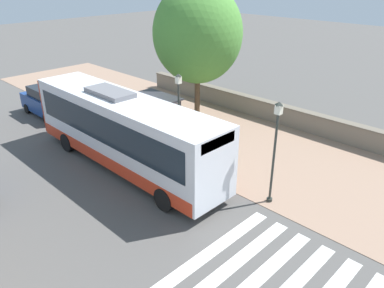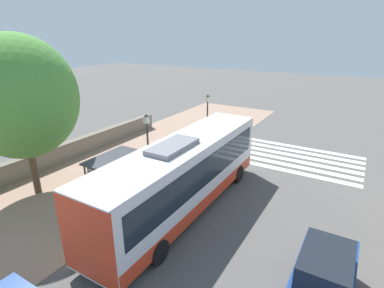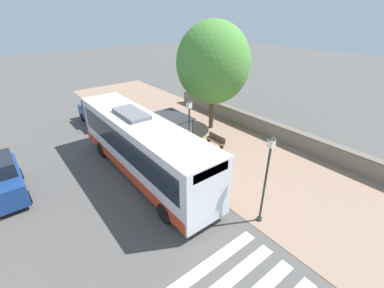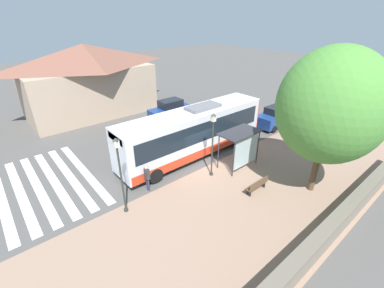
{
  "view_description": "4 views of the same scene",
  "coord_description": "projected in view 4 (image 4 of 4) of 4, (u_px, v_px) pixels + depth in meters",
  "views": [
    {
      "loc": [
        11.29,
        13.42,
        8.91
      ],
      "look_at": [
        -1.08,
        1.23,
        0.81
      ],
      "focal_mm": 35.0,
      "sensor_mm": 36.0,
      "label": 1
    },
    {
      "loc": [
        8.8,
        -11.46,
        8.22
      ],
      "look_at": [
        1.05,
        1.64,
        2.66
      ],
      "focal_mm": 28.0,
      "sensor_mm": 36.0,
      "label": 2
    },
    {
      "loc": [
        7.66,
        11.58,
        8.84
      ],
      "look_at": [
        -1.53,
        -0.05,
        1.13
      ],
      "focal_mm": 24.0,
      "sensor_mm": 36.0,
      "label": 3
    },
    {
      "loc": [
        -11.11,
        10.63,
        9.6
      ],
      "look_at": [
        1.65,
        -0.16,
        1.12
      ],
      "focal_mm": 24.0,
      "sensor_mm": 36.0,
      "label": 4
    }
  ],
  "objects": [
    {
      "name": "bus",
      "position": [
        194.0,
        132.0,
        18.69
      ],
      "size": [
        2.61,
        11.88,
        3.76
      ],
      "color": "silver",
      "rests_on": "ground"
    },
    {
      "name": "parked_car_behind_bus",
      "position": [
        276.0,
        117.0,
        24.24
      ],
      "size": [
        1.89,
        4.36,
        1.92
      ],
      "color": "navy",
      "rests_on": "ground"
    },
    {
      "name": "pedestrian",
      "position": [
        147.0,
        176.0,
        15.19
      ],
      "size": [
        0.34,
        0.23,
        1.74
      ],
      "color": "#2D3347",
      "rests_on": "ground"
    },
    {
      "name": "background_building",
      "position": [
        88.0,
        79.0,
        26.28
      ],
      "size": [
        7.21,
        12.74,
        7.05
      ],
      "color": "tan",
      "rests_on": "ground"
    },
    {
      "name": "sidewalk_plaza",
      "position": [
        258.0,
        198.0,
        14.96
      ],
      "size": [
        9.0,
        44.0,
        0.02
      ],
      "color": "#937560",
      "rests_on": "ground"
    },
    {
      "name": "parked_car_far_lane",
      "position": [
        170.0,
        111.0,
        25.26
      ],
      "size": [
        1.82,
        4.19,
        2.18
      ],
      "color": "navy",
      "rests_on": "ground"
    },
    {
      "name": "shade_tree",
      "position": [
        331.0,
        107.0,
        13.34
      ],
      "size": [
        5.62,
        5.62,
        8.4
      ],
      "color": "brown",
      "rests_on": "ground"
    },
    {
      "name": "stone_wall",
      "position": [
        331.0,
        230.0,
        11.92
      ],
      "size": [
        0.6,
        20.0,
        1.23
      ],
      "color": "slate",
      "rests_on": "ground"
    },
    {
      "name": "bus_shelter",
      "position": [
        241.0,
        139.0,
        17.09
      ],
      "size": [
        1.64,
        2.83,
        2.63
      ],
      "color": "#2D2D33",
      "rests_on": "ground"
    },
    {
      "name": "street_lamp_near",
      "position": [
        213.0,
        140.0,
        15.97
      ],
      "size": [
        0.28,
        0.28,
        4.34
      ],
      "color": "#2D332D",
      "rests_on": "ground"
    },
    {
      "name": "ground_plane",
      "position": [
        205.0,
        167.0,
        18.03
      ],
      "size": [
        120.0,
        120.0,
        0.0
      ],
      "primitive_type": "plane",
      "color": "#514F4C",
      "rests_on": "ground"
    },
    {
      "name": "bench",
      "position": [
        257.0,
        185.0,
        15.31
      ],
      "size": [
        0.4,
        1.71,
        0.88
      ],
      "color": "brown",
      "rests_on": "ground"
    },
    {
      "name": "street_lamp_far",
      "position": [
        120.0,
        170.0,
        12.81
      ],
      "size": [
        0.28,
        0.28,
        4.43
      ],
      "color": "#2D332D",
      "rests_on": "ground"
    },
    {
      "name": "crosswalk_stripes",
      "position": [
        46.0,
        184.0,
        16.2
      ],
      "size": [
        9.0,
        5.25,
        0.01
      ],
      "color": "silver",
      "rests_on": "ground"
    }
  ]
}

